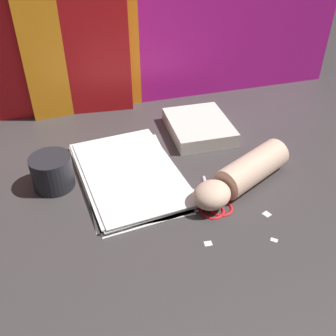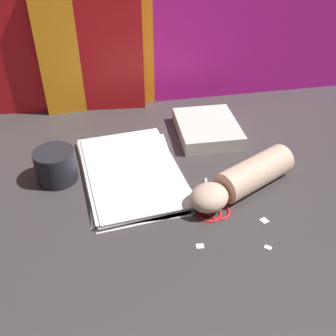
{
  "view_description": "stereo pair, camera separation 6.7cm",
  "coord_description": "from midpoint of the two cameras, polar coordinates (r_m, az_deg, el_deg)",
  "views": [
    {
      "loc": [
        -0.21,
        -0.68,
        0.58
      ],
      "look_at": [
        0.01,
        0.0,
        0.06
      ],
      "focal_mm": 42.0,
      "sensor_mm": 36.0,
      "label": 1
    },
    {
      "loc": [
        -0.14,
        -0.7,
        0.58
      ],
      "look_at": [
        0.01,
        0.0,
        0.06
      ],
      "focal_mm": 42.0,
      "sensor_mm": 36.0,
      "label": 2
    }
  ],
  "objects": [
    {
      "name": "backdrop_panel_right",
      "position": [
        1.28,
        4.79,
        20.78
      ],
      "size": [
        0.86,
        0.03,
        0.49
      ],
      "color": "#D81E9E",
      "rests_on": "ground_plane"
    },
    {
      "name": "ground_plane",
      "position": [
        0.92,
        -2.49,
        -3.18
      ],
      "size": [
        6.0,
        6.0,
        0.0
      ],
      "primitive_type": "plane",
      "color": "#3D3838"
    },
    {
      "name": "hand_forearm",
      "position": [
        0.91,
        8.69,
        -1.03
      ],
      "size": [
        0.29,
        0.19,
        0.07
      ],
      "color": "beige",
      "rests_on": "ground_plane"
    },
    {
      "name": "book_closed",
      "position": [
        1.12,
        2.79,
        5.94
      ],
      "size": [
        0.17,
        0.21,
        0.04
      ],
      "color": "silver",
      "rests_on": "ground_plane"
    },
    {
      "name": "mug",
      "position": [
        0.95,
        -18.4,
        -0.61
      ],
      "size": [
        0.1,
        0.1,
        0.08
      ],
      "color": "#232328",
      "rests_on": "ground_plane"
    },
    {
      "name": "backdrop_panel_left",
      "position": [
        1.2,
        -21.83,
        16.3
      ],
      "size": [
        0.58,
        0.09,
        0.44
      ],
      "color": "red",
      "rests_on": "ground_plane"
    },
    {
      "name": "paper_scrap_near",
      "position": [
        0.82,
        12.88,
        -10.23
      ],
      "size": [
        0.02,
        0.02,
        0.0
      ],
      "color": "white",
      "rests_on": "ground_plane"
    },
    {
      "name": "paper_scrap_far",
      "position": [
        0.87,
        12.03,
        -6.62
      ],
      "size": [
        0.02,
        0.02,
        0.0
      ],
      "color": "white",
      "rests_on": "ground_plane"
    },
    {
      "name": "paper_stack",
      "position": [
        0.96,
        -7.66,
        -0.93
      ],
      "size": [
        0.25,
        0.37,
        0.02
      ],
      "color": "white",
      "rests_on": "ground_plane"
    },
    {
      "name": "paper_scrap_mid",
      "position": [
        0.79,
        3.42,
        -10.96
      ],
      "size": [
        0.02,
        0.01,
        0.0
      ],
      "color": "white",
      "rests_on": "ground_plane"
    },
    {
      "name": "scissors",
      "position": [
        0.87,
        4.29,
        -5.16
      ],
      "size": [
        0.09,
        0.15,
        0.01
      ],
      "color": "silver",
      "rests_on": "ground_plane"
    },
    {
      "name": "backdrop_panel_center",
      "position": [
        1.22,
        -8.17,
        16.93
      ],
      "size": [
        0.58,
        0.06,
        0.37
      ],
      "color": "orange",
      "rests_on": "ground_plane"
    }
  ]
}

